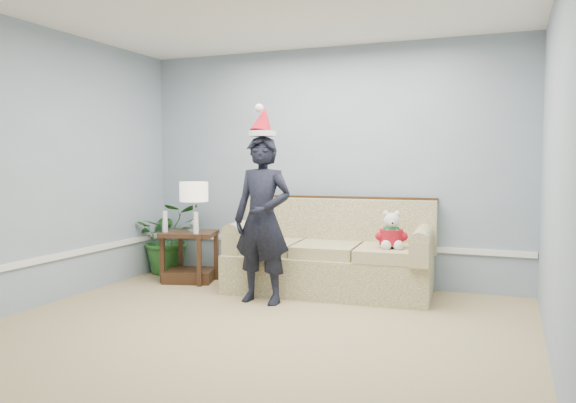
# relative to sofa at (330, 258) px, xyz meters

# --- Properties ---
(room_shell) EXTENTS (4.54, 5.04, 2.74)m
(room_shell) POSITION_rel_sofa_xyz_m (-0.18, -2.05, 0.99)
(room_shell) COLOR tan
(room_shell) RESTS_ON ground
(wainscot_trim) EXTENTS (4.49, 4.99, 0.06)m
(wainscot_trim) POSITION_rel_sofa_xyz_m (-1.35, -0.87, 0.09)
(wainscot_trim) COLOR white
(wainscot_trim) RESTS_ON room_shell
(sofa) EXTENTS (2.21, 1.07, 1.01)m
(sofa) POSITION_rel_sofa_xyz_m (0.00, 0.00, 0.00)
(sofa) COLOR brown
(sofa) RESTS_ON room_shell
(side_table) EXTENTS (0.73, 0.66, 0.59)m
(side_table) POSITION_rel_sofa_xyz_m (-1.68, -0.13, -0.13)
(side_table) COLOR #3D2A16
(side_table) RESTS_ON room_shell
(table_lamp) EXTENTS (0.33, 0.33, 0.58)m
(table_lamp) POSITION_rel_sofa_xyz_m (-1.59, -0.17, 0.67)
(table_lamp) COLOR silver
(table_lamp) RESTS_ON side_table
(candle_pair) EXTENTS (0.47, 0.06, 0.24)m
(candle_pair) POSITION_rel_sofa_xyz_m (-1.70, -0.28, 0.34)
(candle_pair) COLOR silver
(candle_pair) RESTS_ON side_table
(houseplant) EXTENTS (1.05, 1.04, 0.89)m
(houseplant) POSITION_rel_sofa_xyz_m (-2.18, 0.20, 0.09)
(houseplant) COLOR #265F24
(houseplant) RESTS_ON room_shell
(man) EXTENTS (0.63, 0.43, 1.65)m
(man) POSITION_rel_sofa_xyz_m (-0.48, -0.72, 0.47)
(man) COLOR black
(man) RESTS_ON room_shell
(santa_hat) EXTENTS (0.32, 0.35, 0.32)m
(santa_hat) POSITION_rel_sofa_xyz_m (-0.48, -0.70, 1.42)
(santa_hat) COLOR silver
(santa_hat) RESTS_ON man
(teddy_bear) EXTENTS (0.30, 0.30, 0.39)m
(teddy_bear) POSITION_rel_sofa_xyz_m (0.69, -0.17, 0.31)
(teddy_bear) COLOR silver
(teddy_bear) RESTS_ON sofa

